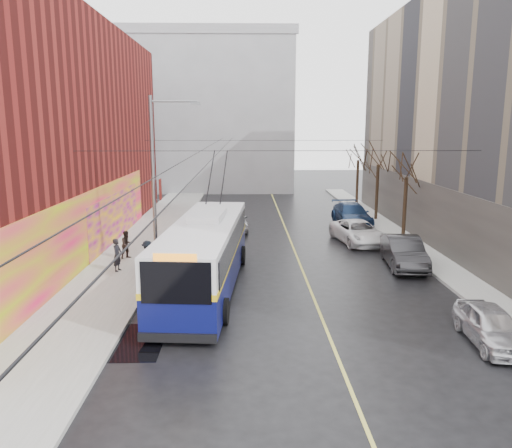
{
  "coord_description": "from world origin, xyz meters",
  "views": [
    {
      "loc": [
        -1.54,
        -16.11,
        7.47
      ],
      "look_at": [
        -0.94,
        9.35,
        2.46
      ],
      "focal_mm": 35.0,
      "sensor_mm": 36.0,
      "label": 1
    }
  ],
  "objects": [
    {
      "name": "parked_car_a",
      "position": [
        7.0,
        -0.02,
        0.67
      ],
      "size": [
        1.79,
        4.0,
        1.34
      ],
      "primitive_type": "imported",
      "rotation": [
        0.0,
        0.0,
        -0.05
      ],
      "color": "silver",
      "rests_on": "ground"
    },
    {
      "name": "pedestrian_b",
      "position": [
        -8.15,
        11.26,
        0.94
      ],
      "size": [
        0.96,
        0.96,
        1.57
      ],
      "primitive_type": "imported",
      "rotation": [
        0.0,
        0.0,
        0.78
      ],
      "color": "black",
      "rests_on": "sidewalk_left"
    },
    {
      "name": "pedestrian_c",
      "position": [
        -6.5,
        8.66,
        0.95
      ],
      "size": [
        1.11,
        1.18,
        1.6
      ],
      "primitive_type": "imported",
      "rotation": [
        0.0,
        0.0,
        2.25
      ],
      "color": "black",
      "rests_on": "sidewalk_left"
    },
    {
      "name": "following_car",
      "position": [
        -2.36,
        19.63,
        0.82
      ],
      "size": [
        2.3,
        4.94,
        1.64
      ],
      "primitive_type": "imported",
      "rotation": [
        0.0,
        0.0,
        0.08
      ],
      "color": "#B5B5BA",
      "rests_on": "ground"
    },
    {
      "name": "lane_line",
      "position": [
        1.5,
        14.0,
        0.0
      ],
      "size": [
        0.12,
        50.0,
        0.01
      ],
      "primitive_type": "cube",
      "color": "#BFB74C",
      "rests_on": "ground"
    },
    {
      "name": "pigeons_flying",
      "position": [
        -1.48,
        10.22,
        7.05
      ],
      "size": [
        3.96,
        3.95,
        1.55
      ],
      "color": "slate"
    },
    {
      "name": "parked_car_d",
      "position": [
        6.66,
        21.22,
        0.83
      ],
      "size": [
        2.51,
        5.77,
        1.65
      ],
      "primitive_type": "imported",
      "rotation": [
        0.0,
        0.0,
        0.04
      ],
      "color": "navy",
      "rests_on": "ground"
    },
    {
      "name": "tree_near",
      "position": [
        9.0,
        16.0,
        4.98
      ],
      "size": [
        3.2,
        3.2,
        6.4
      ],
      "color": "black",
      "rests_on": "ground"
    },
    {
      "name": "pedestrian_a",
      "position": [
        -8.06,
        8.74,
        1.0
      ],
      "size": [
        0.52,
        0.69,
        1.69
      ],
      "primitive_type": "imported",
      "rotation": [
        0.0,
        0.0,
        1.36
      ],
      "color": "black",
      "rests_on": "sidewalk_left"
    },
    {
      "name": "ground",
      "position": [
        0.0,
        0.0,
        0.0
      ],
      "size": [
        140.0,
        140.0,
        0.0
      ],
      "primitive_type": "plane",
      "color": "black",
      "rests_on": "ground"
    },
    {
      "name": "streetlight_pole",
      "position": [
        -6.14,
        10.0,
        4.85
      ],
      "size": [
        2.65,
        0.6,
        9.0
      ],
      "color": "slate",
      "rests_on": "ground"
    },
    {
      "name": "parked_car_b",
      "position": [
        7.0,
        9.63,
        0.82
      ],
      "size": [
        2.2,
        5.14,
        1.65
      ],
      "primitive_type": "imported",
      "rotation": [
        0.0,
        0.0,
        -0.09
      ],
      "color": "#27272A",
      "rests_on": "ground"
    },
    {
      "name": "tree_far",
      "position": [
        9.0,
        30.0,
        5.14
      ],
      "size": [
        3.2,
        3.2,
        6.57
      ],
      "color": "black",
      "rests_on": "ground"
    },
    {
      "name": "catenary_wires",
      "position": [
        -2.54,
        14.77,
        6.25
      ],
      "size": [
        18.0,
        60.0,
        0.22
      ],
      "color": "black"
    },
    {
      "name": "tree_mid",
      "position": [
        9.0,
        23.0,
        5.25
      ],
      "size": [
        3.2,
        3.2,
        6.68
      ],
      "color": "black",
      "rests_on": "ground"
    },
    {
      "name": "parked_car_c",
      "position": [
        5.8,
        15.25,
        0.73
      ],
      "size": [
        3.26,
        5.58,
        1.46
      ],
      "primitive_type": "imported",
      "rotation": [
        0.0,
        0.0,
        0.17
      ],
      "color": "silver",
      "rests_on": "ground"
    },
    {
      "name": "puddle",
      "position": [
        -5.46,
        0.41,
        0.0
      ],
      "size": [
        2.1,
        3.24,
        0.01
      ],
      "primitive_type": "cube",
      "color": "black",
      "rests_on": "ground"
    },
    {
      "name": "sidewalk_left",
      "position": [
        -8.0,
        12.0,
        0.07
      ],
      "size": [
        4.0,
        60.0,
        0.15
      ],
      "primitive_type": "cube",
      "color": "gray",
      "rests_on": "ground"
    },
    {
      "name": "building_far",
      "position": [
        -6.0,
        44.99,
        9.02
      ],
      "size": [
        20.5,
        12.1,
        18.0
      ],
      "color": "gray",
      "rests_on": "ground"
    },
    {
      "name": "sidewalk_right",
      "position": [
        9.0,
        12.0,
        0.07
      ],
      "size": [
        2.0,
        60.0,
        0.15
      ],
      "primitive_type": "cube",
      "color": "gray",
      "rests_on": "ground"
    },
    {
      "name": "trolleybus",
      "position": [
        -3.37,
        6.21,
        1.7
      ],
      "size": [
        3.75,
        13.04,
        6.11
      ],
      "rotation": [
        0.0,
        0.0,
        -0.08
      ],
      "color": "#090D48",
      "rests_on": "ground"
    }
  ]
}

